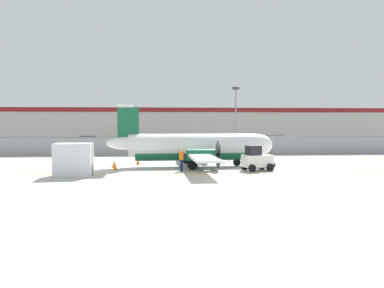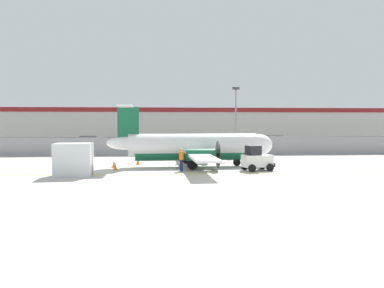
# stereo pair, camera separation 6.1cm
# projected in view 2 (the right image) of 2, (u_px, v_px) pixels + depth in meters

# --- Properties ---
(ground_plane) EXTENTS (140.00, 140.00, 0.01)m
(ground_plane) POSITION_uv_depth(u_px,v_px,m) (215.00, 174.00, 26.06)
(ground_plane) COLOR #BCB7AD
(perimeter_fence) EXTENTS (98.00, 0.10, 2.10)m
(perimeter_fence) POSITION_uv_depth(u_px,v_px,m) (196.00, 145.00, 41.95)
(perimeter_fence) COLOR gray
(perimeter_fence) RESTS_ON ground
(parking_lot_strip) EXTENTS (98.00, 17.00, 0.12)m
(parking_lot_strip) POSITION_uv_depth(u_px,v_px,m) (190.00, 148.00, 53.46)
(parking_lot_strip) COLOR #38383A
(parking_lot_strip) RESTS_ON ground
(background_building) EXTENTS (91.00, 8.10, 6.50)m
(background_building) POSITION_uv_depth(u_px,v_px,m) (183.00, 125.00, 71.71)
(background_building) COLOR beige
(background_building) RESTS_ON ground
(commuter_airplane) EXTENTS (13.68, 16.05, 4.92)m
(commuter_airplane) POSITION_uv_depth(u_px,v_px,m) (196.00, 147.00, 30.63)
(commuter_airplane) COLOR white
(commuter_airplane) RESTS_ON ground
(baggage_tug) EXTENTS (2.53, 1.86, 1.88)m
(baggage_tug) POSITION_uv_depth(u_px,v_px,m) (257.00, 159.00, 27.90)
(baggage_tug) COLOR silver
(baggage_tug) RESTS_ON ground
(ground_crew_worker) EXTENTS (0.44, 0.54, 1.70)m
(ground_crew_worker) POSITION_uv_depth(u_px,v_px,m) (181.00, 158.00, 27.59)
(ground_crew_worker) COLOR #191E4C
(ground_crew_worker) RESTS_ON ground
(cargo_container) EXTENTS (2.55, 2.18, 2.20)m
(cargo_container) POSITION_uv_depth(u_px,v_px,m) (74.00, 160.00, 25.02)
(cargo_container) COLOR silver
(cargo_container) RESTS_ON ground
(traffic_cone_near_left) EXTENTS (0.36, 0.36, 0.64)m
(traffic_cone_near_left) POSITION_uv_depth(u_px,v_px,m) (114.00, 163.00, 30.08)
(traffic_cone_near_left) COLOR orange
(traffic_cone_near_left) RESTS_ON ground
(traffic_cone_near_right) EXTENTS (0.36, 0.36, 0.64)m
(traffic_cone_near_right) POSITION_uv_depth(u_px,v_px,m) (138.00, 161.00, 32.08)
(traffic_cone_near_right) COLOR orange
(traffic_cone_near_right) RESTS_ON ground
(traffic_cone_far_left) EXTENTS (0.36, 0.36, 0.64)m
(traffic_cone_far_left) POSITION_uv_depth(u_px,v_px,m) (184.00, 159.00, 33.50)
(traffic_cone_far_left) COLOR orange
(traffic_cone_far_left) RESTS_ON ground
(traffic_cone_far_right) EXTENTS (0.36, 0.36, 0.64)m
(traffic_cone_far_right) POSITION_uv_depth(u_px,v_px,m) (115.00, 166.00, 28.44)
(traffic_cone_far_right) COLOR orange
(traffic_cone_far_right) RESTS_ON ground
(parked_car_0) EXTENTS (4.33, 2.28, 1.58)m
(parked_car_0) POSITION_uv_depth(u_px,v_px,m) (89.00, 141.00, 57.42)
(parked_car_0) COLOR #B28C19
(parked_car_0) RESTS_ON parking_lot_strip
(parked_car_1) EXTENTS (4.36, 2.36, 1.58)m
(parked_car_1) POSITION_uv_depth(u_px,v_px,m) (109.00, 143.00, 52.83)
(parked_car_1) COLOR gray
(parked_car_1) RESTS_ON parking_lot_strip
(parked_car_2) EXTENTS (4.35, 2.34, 1.58)m
(parked_car_2) POSITION_uv_depth(u_px,v_px,m) (145.00, 145.00, 46.84)
(parked_car_2) COLOR black
(parked_car_2) RESTS_ON parking_lot_strip
(parked_car_3) EXTENTS (4.29, 2.19, 1.58)m
(parked_car_3) POSITION_uv_depth(u_px,v_px,m) (176.00, 144.00, 48.64)
(parked_car_3) COLOR navy
(parked_car_3) RESTS_ON parking_lot_strip
(parked_car_4) EXTENTS (4.28, 2.17, 1.58)m
(parked_car_4) POSITION_uv_depth(u_px,v_px,m) (203.00, 143.00, 50.98)
(parked_car_4) COLOR #B28C19
(parked_car_4) RESTS_ON parking_lot_strip
(parked_car_5) EXTENTS (4.29, 2.20, 1.58)m
(parked_car_5) POSITION_uv_depth(u_px,v_px,m) (245.00, 143.00, 50.66)
(parked_car_5) COLOR silver
(parked_car_5) RESTS_ON parking_lot_strip
(parked_car_6) EXTENTS (4.20, 2.01, 1.58)m
(parked_car_6) POSITION_uv_depth(u_px,v_px,m) (257.00, 141.00, 56.94)
(parked_car_6) COLOR silver
(parked_car_6) RESTS_ON parking_lot_strip
(parked_car_7) EXTENTS (4.27, 2.15, 1.58)m
(parked_car_7) POSITION_uv_depth(u_px,v_px,m) (274.00, 140.00, 59.62)
(parked_car_7) COLOR #B28C19
(parked_car_7) RESTS_ON parking_lot_strip
(apron_light_pole) EXTENTS (0.70, 0.30, 7.27)m
(apron_light_pole) POSITION_uv_depth(u_px,v_px,m) (236.00, 116.00, 38.40)
(apron_light_pole) COLOR slate
(apron_light_pole) RESTS_ON ground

